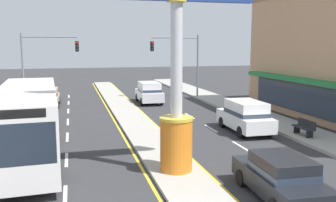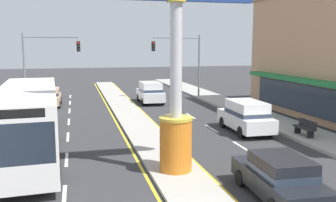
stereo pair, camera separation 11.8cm
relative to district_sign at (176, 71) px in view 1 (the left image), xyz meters
The scene contains 13 objects.
median_strip 12.54m from the district_sign, 90.00° to the left, with size 2.15×52.00×0.14m, color #A39E93.
sidewalk_right 14.03m from the district_sign, 47.20° to the left, with size 2.89×60.00×0.18m, color #9E9B93.
lane_markings 11.30m from the district_sign, 90.00° to the left, with size 8.89×52.00×0.01m.
district_sign is the anchor object (origin of this frame).
traffic_light_left_side 21.20m from the district_sign, 107.31° to the left, with size 4.86×0.46×6.20m.
traffic_light_right_side 21.81m from the district_sign, 73.19° to the left, with size 4.86×0.46×6.20m.
bus_near_right_lane 7.46m from the district_sign, 148.17° to the left, with size 3.14×11.32×3.26m.
sedan_far_right_lane 12.70m from the district_sign, 119.51° to the left, with size 1.98×4.37×1.53m.
suv_near_left_lane 9.13m from the district_sign, 45.25° to the left, with size 2.05×4.64×1.90m.
sedan_mid_left_lane 5.50m from the district_sign, 51.02° to the right, with size 2.00×4.38×1.53m.
suv_far_left_oncoming 19.20m from the district_sign, 81.74° to the left, with size 2.05×4.64×1.90m.
sedan_kerb_right 20.38m from the district_sign, 107.44° to the left, with size 1.87×4.32×1.53m.
street_bench 9.99m from the district_sign, 23.92° to the left, with size 0.48×1.60×0.88m.
Camera 1 is at (-3.99, -7.98, 5.20)m, focal length 39.97 mm.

